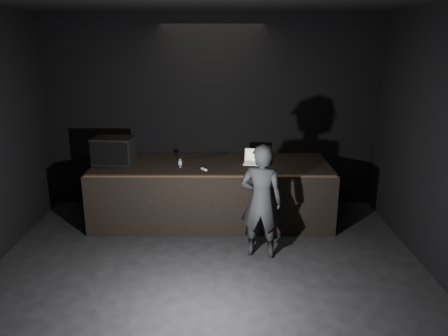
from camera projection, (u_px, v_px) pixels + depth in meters
name	position (u px, v px, depth m)	size (l,w,h in m)	color
ground	(205.00, 309.00, 5.10)	(7.00, 7.00, 0.00)	black
room_walls	(203.00, 140.00, 4.53)	(6.10, 7.10, 3.52)	black
stage_riser	(212.00, 191.00, 7.58)	(4.00, 1.50, 1.00)	black
riser_lip	(210.00, 176.00, 6.75)	(3.92, 0.10, 0.01)	brown
stage_monitor	(114.00, 150.00, 7.43)	(0.71, 0.55, 0.45)	black
cable	(204.00, 157.00, 7.82)	(0.02, 0.02, 0.99)	black
laptop	(254.00, 160.00, 7.47)	(0.38, 0.35, 0.23)	white
beer_can	(180.00, 163.00, 7.22)	(0.06, 0.06, 0.15)	silver
plastic_cup	(247.00, 161.00, 7.40)	(0.09, 0.09, 0.11)	white
wii_remote	(204.00, 169.00, 7.08)	(0.03, 0.14, 0.03)	silver
person	(261.00, 201.00, 6.17)	(0.61, 0.40, 1.67)	black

